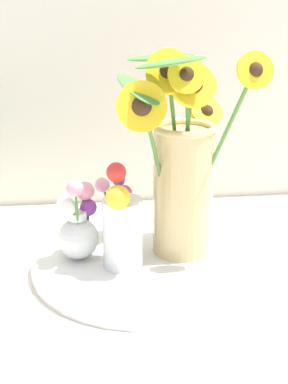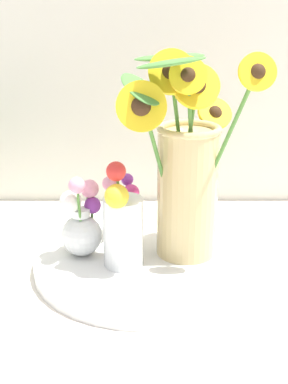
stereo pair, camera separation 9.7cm
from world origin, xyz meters
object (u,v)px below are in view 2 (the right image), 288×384
object	(u,v)px
vase_small_back	(123,211)
serving_tray	(144,262)
vase_bulb_right	(79,225)
mason_jar_sunflowers	(183,171)
vase_small_center	(120,225)

from	to	relation	value
vase_small_back	serving_tray	bearing A→B (deg)	-66.41
vase_small_back	vase_bulb_right	bearing A→B (deg)	-133.29
mason_jar_sunflowers	vase_small_back	world-z (taller)	mason_jar_sunflowers
mason_jar_sunflowers	vase_small_center	bearing A→B (deg)	-156.73
vase_small_center	vase_small_back	world-z (taller)	vase_small_center
vase_bulb_right	vase_small_center	bearing A→B (deg)	-29.35
serving_tray	vase_small_center	distance (m)	0.11
mason_jar_sunflowers	vase_small_back	size ratio (longest dim) A/B	3.00
vase_small_center	vase_small_back	bearing A→B (deg)	89.55
mason_jar_sunflowers	vase_small_center	distance (m)	0.15
mason_jar_sunflowers	vase_small_center	xyz separation A→B (m)	(-0.12, -0.05, -0.09)
serving_tray	vase_small_back	distance (m)	0.12
serving_tray	mason_jar_sunflowers	bearing A→B (deg)	13.61
mason_jar_sunflowers	vase_bulb_right	xyz separation A→B (m)	(-0.19, -0.01, -0.10)
serving_tray	mason_jar_sunflowers	xyz separation A→B (m)	(0.07, 0.02, 0.18)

